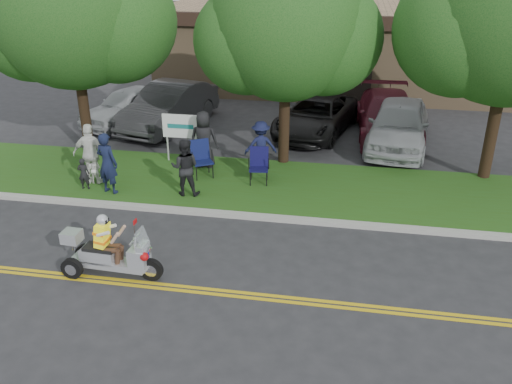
% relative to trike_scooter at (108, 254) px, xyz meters
% --- Properties ---
extents(ground, '(120.00, 120.00, 0.00)m').
position_rel_trike_scooter_xyz_m(ground, '(2.53, 0.23, -0.54)').
color(ground, '#28282B').
rests_on(ground, ground).
extents(centerline_near, '(60.00, 0.10, 0.01)m').
position_rel_trike_scooter_xyz_m(centerline_near, '(2.53, -0.35, -0.53)').
color(centerline_near, gold).
rests_on(centerline_near, ground).
extents(centerline_far, '(60.00, 0.10, 0.01)m').
position_rel_trike_scooter_xyz_m(centerline_far, '(2.53, -0.19, -0.53)').
color(centerline_far, gold).
rests_on(centerline_far, ground).
extents(curb, '(60.00, 0.25, 0.12)m').
position_rel_trike_scooter_xyz_m(curb, '(2.53, 3.28, -0.48)').
color(curb, '#A8A89E').
rests_on(curb, ground).
extents(grass_verge, '(60.00, 4.00, 0.10)m').
position_rel_trike_scooter_xyz_m(grass_verge, '(2.53, 5.43, -0.48)').
color(grass_verge, '#2B5316').
rests_on(grass_verge, ground).
extents(commercial_building, '(18.00, 8.20, 4.00)m').
position_rel_trike_scooter_xyz_m(commercial_building, '(4.53, 19.21, 1.47)').
color(commercial_building, '#9E7F5B').
rests_on(commercial_building, ground).
extents(tree_left, '(6.62, 5.40, 7.78)m').
position_rel_trike_scooter_xyz_m(tree_left, '(-3.91, 7.27, 4.31)').
color(tree_left, '#332114').
rests_on(tree_left, ground).
extents(tree_mid, '(5.88, 4.80, 7.05)m').
position_rel_trike_scooter_xyz_m(tree_mid, '(3.09, 7.47, 3.90)').
color(tree_mid, '#332114').
rests_on(tree_mid, ground).
extents(business_sign, '(1.25, 0.06, 1.75)m').
position_rel_trike_scooter_xyz_m(business_sign, '(-0.37, 6.83, 0.72)').
color(business_sign, silver).
rests_on(business_sign, ground).
extents(trike_scooter, '(2.35, 0.80, 1.54)m').
position_rel_trike_scooter_xyz_m(trike_scooter, '(0.00, 0.00, 0.00)').
color(trike_scooter, black).
rests_on(trike_scooter, ground).
extents(lawn_chair_a, '(0.65, 0.67, 1.10)m').
position_rel_trike_scooter_xyz_m(lawn_chair_a, '(2.50, 5.59, 0.19)').
color(lawn_chair_a, black).
rests_on(lawn_chair_a, grass_verge).
extents(lawn_chair_b, '(0.85, 0.85, 1.16)m').
position_rel_trike_scooter_xyz_m(lawn_chair_b, '(0.61, 5.76, 0.22)').
color(lawn_chair_b, black).
rests_on(lawn_chair_b, grass_verge).
extents(spectator_adult_left, '(0.77, 0.61, 1.86)m').
position_rel_trike_scooter_xyz_m(spectator_adult_left, '(-1.76, 4.03, 0.50)').
color(spectator_adult_left, '#131B37').
rests_on(spectator_adult_left, grass_verge).
extents(spectator_adult_mid, '(0.89, 0.72, 1.71)m').
position_rel_trike_scooter_xyz_m(spectator_adult_mid, '(0.53, 4.29, 0.42)').
color(spectator_adult_mid, black).
rests_on(spectator_adult_mid, grass_verge).
extents(spectator_adult_right, '(1.16, 0.60, 1.90)m').
position_rel_trike_scooter_xyz_m(spectator_adult_right, '(-2.53, 4.59, 0.52)').
color(spectator_adult_right, white).
rests_on(spectator_adult_right, grass_verge).
extents(spectator_chair_a, '(1.19, 0.90, 1.64)m').
position_rel_trike_scooter_xyz_m(spectator_chair_a, '(2.39, 6.60, 0.39)').
color(spectator_chair_a, '#171B41').
rests_on(spectator_chair_a, grass_verge).
extents(spectator_chair_b, '(0.96, 0.65, 1.89)m').
position_rel_trike_scooter_xyz_m(spectator_chair_b, '(0.51, 6.49, 0.52)').
color(spectator_chair_b, black).
rests_on(spectator_chair_b, grass_verge).
extents(child_left, '(0.39, 0.28, 0.98)m').
position_rel_trike_scooter_xyz_m(child_left, '(-2.61, 4.13, 0.06)').
color(child_left, black).
rests_on(child_left, grass_verge).
extents(child_right, '(0.45, 0.36, 0.91)m').
position_rel_trike_scooter_xyz_m(child_right, '(-2.50, 4.60, 0.02)').
color(child_right, white).
rests_on(child_right, grass_verge).
extents(parked_car_far_left, '(3.44, 4.78, 1.51)m').
position_rel_trike_scooter_xyz_m(parked_car_far_left, '(-3.87, 10.81, 0.22)').
color(parked_car_far_left, '#ACAFB3').
rests_on(parked_car_far_left, ground).
extents(parked_car_left, '(3.01, 5.63, 1.76)m').
position_rel_trike_scooter_xyz_m(parked_car_left, '(-2.06, 10.63, 0.34)').
color(parked_car_left, '#2D2D2F').
rests_on(parked_car_left, ground).
extents(parked_car_mid, '(3.50, 5.52, 1.42)m').
position_rel_trike_scooter_xyz_m(parked_car_mid, '(3.87, 10.89, 0.17)').
color(parked_car_mid, black).
rests_on(parked_car_mid, ground).
extents(parked_car_right, '(2.53, 5.72, 1.63)m').
position_rel_trike_scooter_xyz_m(parked_car_right, '(6.64, 10.97, 0.28)').
color(parked_car_right, '#49111D').
rests_on(parked_car_right, ground).
extents(parked_car_far_right, '(2.74, 5.39, 1.76)m').
position_rel_trike_scooter_xyz_m(parked_car_far_right, '(6.95, 9.82, 0.34)').
color(parked_car_far_right, '#A5A8AC').
rests_on(parked_car_far_right, ground).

